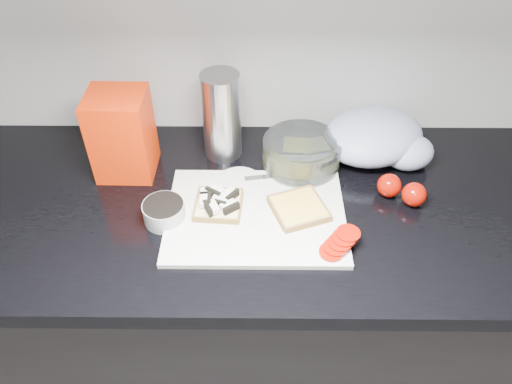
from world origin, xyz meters
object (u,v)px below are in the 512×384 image
(bread_bag, at_px, (122,134))
(glass_bowl, at_px, (301,154))
(steel_canister, at_px, (222,116))
(cutting_board, at_px, (256,215))

(bread_bag, bearing_deg, glass_bowl, 2.46)
(glass_bowl, distance_m, steel_canister, 0.22)
(cutting_board, height_order, glass_bowl, glass_bowl)
(steel_canister, bearing_deg, cutting_board, -69.92)
(cutting_board, relative_size, glass_bowl, 2.08)
(cutting_board, distance_m, steel_canister, 0.27)
(bread_bag, distance_m, steel_canister, 0.24)
(cutting_board, xyz_separation_m, bread_bag, (-0.32, 0.17, 0.10))
(glass_bowl, bearing_deg, bread_bag, -178.37)
(cutting_board, xyz_separation_m, steel_canister, (-0.09, 0.24, 0.11))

